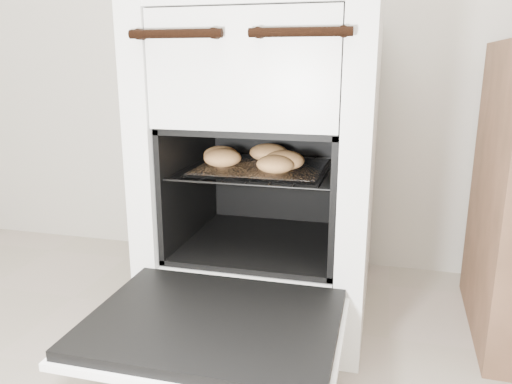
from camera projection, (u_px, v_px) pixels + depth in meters
stove at (268, 163)px, 1.48m from camera, size 0.61×0.67×0.93m
oven_door at (214, 325)px, 1.06m from camera, size 0.55×0.42×0.04m
oven_rack at (263, 168)px, 1.42m from camera, size 0.44×0.42×0.01m
foil_sheet at (261, 168)px, 1.40m from camera, size 0.34×0.30×0.01m
baked_rolls at (260, 158)px, 1.38m from camera, size 0.34×0.30×0.05m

